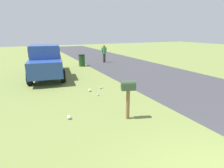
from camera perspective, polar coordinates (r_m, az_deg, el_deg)
name	(u,v)px	position (r m, az deg, el deg)	size (l,w,h in m)	color
road_asphalt	(181,83)	(10.95, 21.43, 0.26)	(60.00, 6.23, 0.01)	#38383D
mailbox	(128,89)	(5.77, 5.27, -1.52)	(0.34, 0.51, 1.34)	brown
pickup_truck	(46,60)	(12.19, -20.37, 7.23)	(5.75, 2.69, 2.09)	#284793
trash_bin	(82,60)	(15.49, -9.70, 7.54)	(0.55, 0.55, 1.00)	#1E4C1E
pedestrian	(104,52)	(17.17, -2.55, 10.16)	(0.30, 0.57, 1.67)	#4C4238
litter_can_by_mailbox	(98,95)	(8.26, -4.55, -3.49)	(0.07, 0.07, 0.12)	silver
litter_bag_near_hydrant	(69,117)	(6.26, -13.65, -10.36)	(0.14, 0.14, 0.14)	silver
litter_bag_far_scatter	(90,90)	(8.84, -7.19, -1.97)	(0.14, 0.14, 0.14)	silver
litter_bottle_midfield_b	(101,88)	(9.27, -3.61, -1.22)	(0.07, 0.07, 0.22)	#B2D8BF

